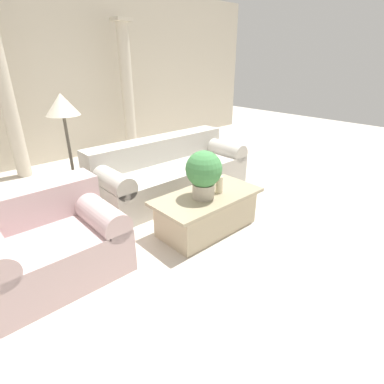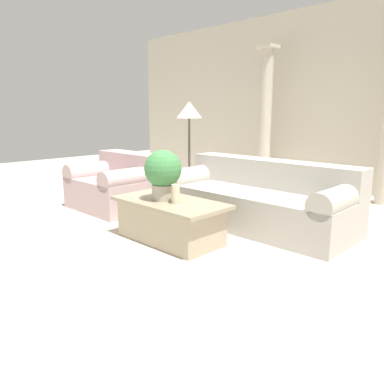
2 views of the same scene
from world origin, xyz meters
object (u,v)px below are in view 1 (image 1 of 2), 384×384
Objects in this scene: loveseat at (48,240)px; floor_lamp at (63,113)px; potted_plant at (204,172)px; sofa_long at (169,171)px; coffee_table at (207,212)px.

floor_lamp is (0.64, 0.86, 0.98)m from loveseat.
floor_lamp is (-0.92, 1.33, 0.57)m from potted_plant.
potted_plant is at bearing -16.80° from loveseat.
sofa_long is 4.32× the size of potted_plant.
coffee_table is 0.84× the size of floor_lamp.
sofa_long reaches higher than coffee_table.
floor_lamp reaches higher than loveseat.
coffee_table is at bearing -52.61° from floor_lamp.
coffee_table is 0.53m from potted_plant.
coffee_table is (-0.36, -1.16, -0.10)m from sofa_long.
sofa_long is at bearing 69.59° from potted_plant.
sofa_long and loveseat have the same top height.
sofa_long is 1.52× the size of floor_lamp.
coffee_table is at bearing 12.92° from potted_plant.
loveseat is 1.71m from coffee_table.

